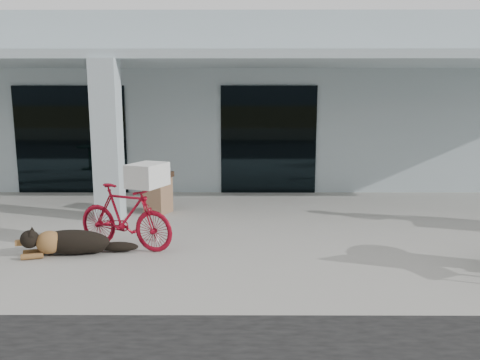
{
  "coord_description": "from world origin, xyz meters",
  "views": [
    {
      "loc": [
        1.12,
        -6.82,
        2.35
      ],
      "look_at": [
        1.09,
        1.05,
        1.0
      ],
      "focal_mm": 35.0,
      "sensor_mm": 36.0,
      "label": 1
    }
  ],
  "objects": [
    {
      "name": "laundry_basket",
      "position": [
        -0.32,
        0.23,
        1.22
      ],
      "size": [
        0.64,
        0.73,
        0.36
      ],
      "primitive_type": "cube",
      "rotation": [
        0.0,
        0.0,
        1.18
      ],
      "color": "white",
      "rests_on": "bicycle"
    },
    {
      "name": "trash_receptacle",
      "position": [
        -0.64,
        2.8,
        0.43
      ],
      "size": [
        0.67,
        0.67,
        0.87
      ],
      "primitive_type": null,
      "rotation": [
        0.0,
        0.0,
        -0.43
      ],
      "color": "#8A6447",
      "rests_on": "ground"
    },
    {
      "name": "bicycle",
      "position": [
        -0.73,
        0.4,
        0.52
      ],
      "size": [
        1.78,
        1.11,
        1.04
      ],
      "primitive_type": "imported",
      "rotation": [
        0.0,
        0.0,
        1.18
      ],
      "color": "#A20D22",
      "rests_on": "ground"
    },
    {
      "name": "dog",
      "position": [
        -1.48,
        0.09,
        0.22
      ],
      "size": [
        1.39,
        0.79,
        0.44
      ],
      "primitive_type": null,
      "rotation": [
        0.0,
        0.0,
        0.28
      ],
      "color": "black",
      "rests_on": "ground"
    },
    {
      "name": "overhang",
      "position": [
        0.0,
        3.6,
        3.21
      ],
      "size": [
        22.0,
        2.8,
        0.18
      ],
      "primitive_type": "cube",
      "color": "#AFC0C6",
      "rests_on": "column"
    },
    {
      "name": "storefront_glass_right",
      "position": [
        1.8,
        4.98,
        1.35
      ],
      "size": [
        2.4,
        0.06,
        2.7
      ],
      "primitive_type": "cube",
      "color": "black",
      "rests_on": "ground"
    },
    {
      "name": "cup_near_dog",
      "position": [
        -0.32,
        0.79,
        0.06
      ],
      "size": [
        0.12,
        0.12,
        0.11
      ],
      "primitive_type": "cylinder",
      "rotation": [
        0.0,
        0.0,
        -0.39
      ],
      "color": "white",
      "rests_on": "ground"
    },
    {
      "name": "building",
      "position": [
        0.0,
        8.5,
        2.25
      ],
      "size": [
        22.0,
        7.0,
        4.5
      ],
      "primitive_type": "cube",
      "color": "#AFC0C6",
      "rests_on": "ground"
    },
    {
      "name": "column",
      "position": [
        -1.5,
        2.3,
        1.56
      ],
      "size": [
        0.5,
        0.5,
        3.12
      ],
      "primitive_type": "cube",
      "color": "#AFC0C6",
      "rests_on": "ground"
    },
    {
      "name": "ground",
      "position": [
        0.0,
        0.0,
        0.0
      ],
      "size": [
        80.0,
        80.0,
        0.0
      ],
      "primitive_type": "plane",
      "color": "#A1A098",
      "rests_on": "ground"
    },
    {
      "name": "storefront_glass_left",
      "position": [
        -3.2,
        4.98,
        1.35
      ],
      "size": [
        2.8,
        0.06,
        2.7
      ],
      "primitive_type": "cube",
      "color": "black",
      "rests_on": "ground"
    }
  ]
}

